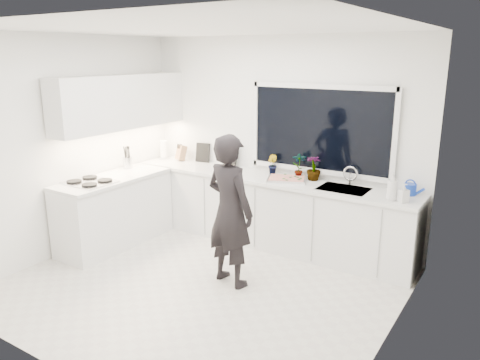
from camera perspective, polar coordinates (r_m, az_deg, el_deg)
The scene contains 25 objects.
floor at distance 5.29m, azimuth -4.88°, elevation -12.79°, with size 4.00×3.50×0.02m, color beige.
wall_back at distance 6.26m, azimuth 4.71°, elevation 4.84°, with size 4.00×0.02×2.70m, color white.
wall_left at distance 6.23m, azimuth -20.06°, elevation 3.92°, with size 0.02×3.50×2.70m, color white.
wall_right at distance 3.94m, azimuth 18.53°, elevation -2.04°, with size 0.02×3.50×2.70m, color white.
ceiling at distance 4.68m, azimuth -5.66°, elevation 18.11°, with size 4.00×3.50×0.02m, color white.
window at distance 5.94m, azimuth 9.73°, elevation 6.08°, with size 1.80×0.02×1.00m, color black.
base_cabinets_back at distance 6.22m, azimuth 3.18°, elevation -3.85°, with size 3.92×0.58×0.88m, color white.
base_cabinets_left at distance 6.41m, azimuth -14.99°, elevation -3.79°, with size 0.58×1.60×0.88m, color white.
countertop_back at distance 6.08m, azimuth 3.20°, elevation 0.22°, with size 3.94×0.62×0.04m, color silver.
countertop_left at distance 6.28m, azimuth -15.28°, elevation 0.18°, with size 0.62×1.60×0.04m, color silver.
upper_cabinets at distance 6.44m, azimuth -14.27°, elevation 9.22°, with size 0.34×2.10×0.70m, color white.
sink at distance 5.68m, azimuth 12.50°, elevation -1.52°, with size 0.58×0.42×0.14m, color silver.
faucet at distance 5.82m, azimuth 13.28°, elevation 0.47°, with size 0.03×0.03×0.22m, color silver.
stovetop at distance 6.07m, azimuth -17.86°, elevation -0.19°, with size 0.56×0.48×0.03m, color black.
person at distance 5.02m, azimuth -1.26°, elevation -3.77°, with size 0.61×0.40×1.67m, color black.
pizza_tray at distance 5.91m, azimuth 5.73°, elevation 0.09°, with size 0.48×0.35×0.03m, color silver.
pizza at distance 5.91m, azimuth 5.73°, elevation 0.25°, with size 0.44×0.31×0.01m, color red.
watering_can at distance 5.60m, azimuth 20.01°, elevation -1.08°, with size 0.14×0.14×0.13m, color #1234A9.
paper_towel_roll at distance 7.20m, azimuth -9.27°, elevation 3.61°, with size 0.11×0.11×0.26m, color white.
knife_block at distance 7.03m, azimuth -7.19°, elevation 3.26°, with size 0.13×0.10×0.22m, color olive.
utensil_crock at distance 6.68m, azimuth -13.54°, elevation 2.06°, with size 0.13×0.13×0.16m, color #BDBCC1.
picture_frame_large at distance 6.90m, azimuth -4.56°, elevation 3.36°, with size 0.22×0.02×0.28m, color black.
picture_frame_small at distance 6.61m, azimuth -1.07°, elevation 2.97°, with size 0.25×0.02×0.30m, color black.
herb_plants at distance 6.01m, azimuth 7.36°, elevation 1.65°, with size 0.80×0.23×0.33m.
soap_bottles at distance 5.31m, azimuth 18.45°, elevation -0.99°, with size 0.26×0.14×0.30m.
Camera 1 is at (2.89, -3.68, 2.46)m, focal length 35.00 mm.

